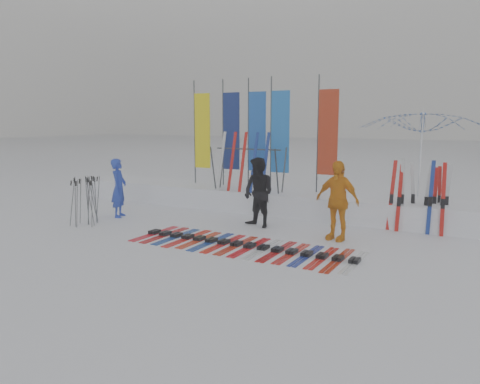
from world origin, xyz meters
The scene contains 11 objects.
ground centered at (0.00, 0.00, 0.00)m, with size 120.00×120.00×0.00m, color white.
snow_bank centered at (0.00, 4.60, 0.30)m, with size 14.00×1.60×0.60m, color white.
person_blue centered at (-3.67, 1.90, 0.78)m, with size 0.57×0.38×1.57m, color #1F39B9.
person_black centered at (0.16, 2.61, 0.85)m, with size 0.82×0.64×1.69m, color black.
person_yellow centered at (2.20, 2.32, 0.86)m, with size 1.01×0.42×1.73m, color orange.
tent_canopy centered at (3.41, 5.61, 1.47)m, with size 3.20×3.26×2.93m, color white.
ski_row centered at (0.70, 0.82, 0.04)m, with size 4.79×1.70×0.07m.
pole_cluster centered at (-3.71, 0.82, 0.59)m, with size 0.64×0.96×1.22m.
feather_flags centered at (-1.06, 4.90, 2.24)m, with size 4.63×0.17×3.20m.
ski_rack centered at (-0.97, 4.20, 1.38)m, with size 2.04×0.80×1.23m.
upright_skis centered at (3.73, 4.12, 0.80)m, with size 1.23×1.09×1.69m.
Camera 1 is at (5.14, -7.39, 2.57)m, focal length 35.00 mm.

